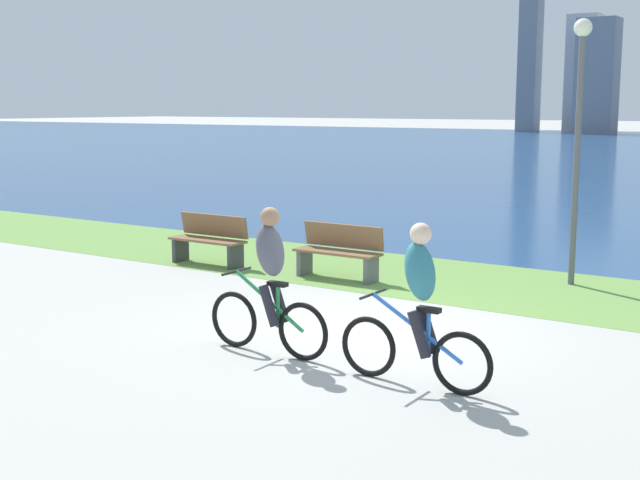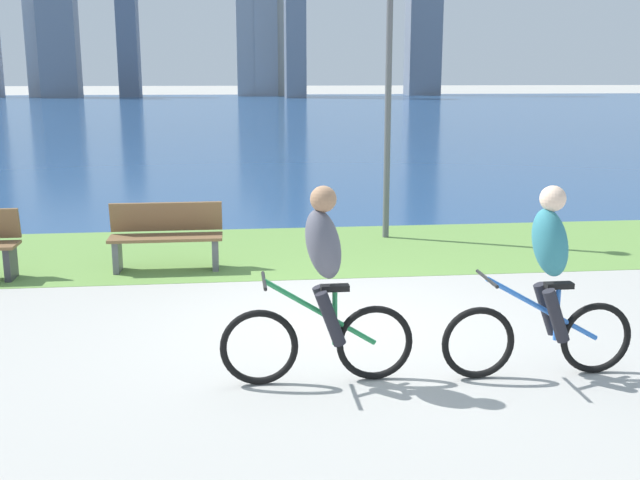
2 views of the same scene
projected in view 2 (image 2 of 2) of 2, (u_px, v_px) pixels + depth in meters
The scene contains 8 objects.
ground_plane at pixel (345, 328), 7.94m from camera, with size 300.00×300.00×0.00m, color #B2AFA8.
grass_strip_bayside at pixel (310, 250), 11.43m from camera, with size 120.00×3.33×0.01m, color #6B9947.
bay_water_surface at pixel (248, 111), 52.65m from camera, with size 300.00×81.63×0.00m, color navy.
cyclist_lead at pixel (321, 288), 6.39m from camera, with size 1.66×0.52×1.71m.
cyclist_trailing at pixel (545, 284), 6.53m from camera, with size 1.72×0.52×1.69m.
bench_near_path at pixel (166, 237), 10.23m from camera, with size 1.50×0.47×0.90m.
lamppost_tall at pixel (389, 67), 11.74m from camera, with size 0.28×0.28×4.15m.
city_skyline_far_shore at pixel (234, 19), 83.39m from camera, with size 50.85×10.78×23.67m.
Camera 2 is at (-1.12, -7.47, 2.61)m, focal length 42.70 mm.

